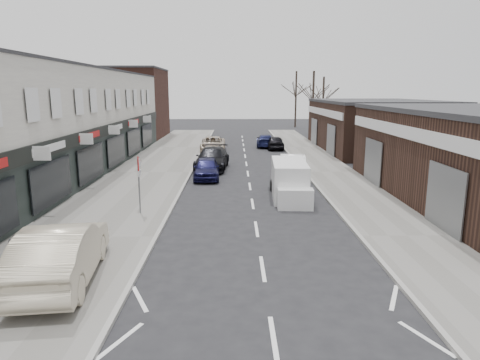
{
  "coord_description": "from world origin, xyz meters",
  "views": [
    {
      "loc": [
        -0.87,
        -6.8,
        5.58
      ],
      "look_at": [
        -0.71,
        7.44,
        2.6
      ],
      "focal_mm": 32.0,
      "sensor_mm": 36.0,
      "label": 1
    }
  ],
  "objects_px": {
    "sedan_on_pavement": "(61,253)",
    "parked_car_right_a": "(292,165)",
    "parked_car_left_c": "(213,144)",
    "parked_car_right_c": "(265,141)",
    "white_van": "(289,181)",
    "pedestrian": "(17,264)",
    "warning_sign": "(139,168)",
    "parked_car_right_b": "(275,142)",
    "parked_car_left_a": "(207,168)",
    "parked_car_left_b": "(212,158)"
  },
  "relations": [
    {
      "from": "sedan_on_pavement",
      "to": "parked_car_right_a",
      "type": "height_order",
      "value": "sedan_on_pavement"
    },
    {
      "from": "parked_car_left_c",
      "to": "parked_car_right_a",
      "type": "relative_size",
      "value": 1.08
    },
    {
      "from": "parked_car_right_a",
      "to": "parked_car_right_c",
      "type": "distance_m",
      "value": 15.23
    },
    {
      "from": "white_van",
      "to": "pedestrian",
      "type": "distance_m",
      "value": 14.1
    },
    {
      "from": "warning_sign",
      "to": "parked_car_right_c",
      "type": "distance_m",
      "value": 25.51
    },
    {
      "from": "parked_car_right_b",
      "to": "parked_car_right_c",
      "type": "relative_size",
      "value": 0.9
    },
    {
      "from": "white_van",
      "to": "sedan_on_pavement",
      "type": "bearing_deg",
      "value": -124.71
    },
    {
      "from": "parked_car_left_a",
      "to": "parked_car_right_a",
      "type": "height_order",
      "value": "parked_car_right_a"
    },
    {
      "from": "pedestrian",
      "to": "parked_car_left_a",
      "type": "distance_m",
      "value": 16.56
    },
    {
      "from": "parked_car_left_a",
      "to": "parked_car_right_a",
      "type": "xyz_separation_m",
      "value": [
        5.64,
        0.84,
        0.06
      ]
    },
    {
      "from": "parked_car_left_b",
      "to": "parked_car_right_b",
      "type": "distance_m",
      "value": 12.04
    },
    {
      "from": "parked_car_right_a",
      "to": "parked_car_right_c",
      "type": "bearing_deg",
      "value": -82.47
    },
    {
      "from": "parked_car_right_b",
      "to": "parked_car_right_c",
      "type": "bearing_deg",
      "value": -67.31
    },
    {
      "from": "sedan_on_pavement",
      "to": "pedestrian",
      "type": "bearing_deg",
      "value": 27.86
    },
    {
      "from": "white_van",
      "to": "sedan_on_pavement",
      "type": "xyz_separation_m",
      "value": [
        -7.93,
        -10.3,
        0.07
      ]
    },
    {
      "from": "white_van",
      "to": "parked_car_left_a",
      "type": "xyz_separation_m",
      "value": [
        -4.72,
        5.07,
        -0.22
      ]
    },
    {
      "from": "parked_car_right_c",
      "to": "parked_car_right_a",
      "type": "bearing_deg",
      "value": 96.55
    },
    {
      "from": "warning_sign",
      "to": "parked_car_right_b",
      "type": "relative_size",
      "value": 0.7
    },
    {
      "from": "parked_car_right_b",
      "to": "parked_car_right_c",
      "type": "height_order",
      "value": "parked_car_right_b"
    },
    {
      "from": "sedan_on_pavement",
      "to": "parked_car_left_c",
      "type": "xyz_separation_m",
      "value": [
        2.99,
        28.09,
        -0.3
      ]
    },
    {
      "from": "parked_car_right_a",
      "to": "white_van",
      "type": "bearing_deg",
      "value": 85.93
    },
    {
      "from": "parked_car_left_c",
      "to": "parked_car_right_c",
      "type": "relative_size",
      "value": 1.14
    },
    {
      "from": "parked_car_left_c",
      "to": "parked_car_right_b",
      "type": "distance_m",
      "value": 6.12
    },
    {
      "from": "parked_car_right_b",
      "to": "pedestrian",
      "type": "bearing_deg",
      "value": 71.38
    },
    {
      "from": "pedestrian",
      "to": "parked_car_right_c",
      "type": "bearing_deg",
      "value": -86.33
    },
    {
      "from": "sedan_on_pavement",
      "to": "parked_car_left_a",
      "type": "height_order",
      "value": "sedan_on_pavement"
    },
    {
      "from": "sedan_on_pavement",
      "to": "pedestrian",
      "type": "distance_m",
      "value": 1.15
    },
    {
      "from": "white_van",
      "to": "parked_car_right_a",
      "type": "relative_size",
      "value": 1.1
    },
    {
      "from": "parked_car_right_a",
      "to": "sedan_on_pavement",
      "type": "bearing_deg",
      "value": 66.16
    },
    {
      "from": "parked_car_right_b",
      "to": "parked_car_left_a",
      "type": "bearing_deg",
      "value": 67.51
    },
    {
      "from": "parked_car_left_b",
      "to": "parked_car_right_a",
      "type": "bearing_deg",
      "value": -21.77
    },
    {
      "from": "sedan_on_pavement",
      "to": "parked_car_left_b",
      "type": "relative_size",
      "value": 0.98
    },
    {
      "from": "sedan_on_pavement",
      "to": "pedestrian",
      "type": "relative_size",
      "value": 3.32
    },
    {
      "from": "parked_car_left_b",
      "to": "parked_car_right_a",
      "type": "distance_m",
      "value": 6.07
    },
    {
      "from": "warning_sign",
      "to": "parked_car_left_b",
      "type": "bearing_deg",
      "value": 77.48
    },
    {
      "from": "warning_sign",
      "to": "pedestrian",
      "type": "bearing_deg",
      "value": -102.58
    },
    {
      "from": "warning_sign",
      "to": "white_van",
      "type": "distance_m",
      "value": 7.97
    },
    {
      "from": "warning_sign",
      "to": "parked_car_right_b",
      "type": "bearing_deg",
      "value": 70.04
    },
    {
      "from": "parked_car_left_c",
      "to": "parked_car_right_a",
      "type": "bearing_deg",
      "value": -64.62
    },
    {
      "from": "parked_car_left_c",
      "to": "parked_car_right_c",
      "type": "bearing_deg",
      "value": 32.08
    },
    {
      "from": "white_van",
      "to": "parked_car_left_c",
      "type": "xyz_separation_m",
      "value": [
        -4.94,
        17.79,
        -0.23
      ]
    },
    {
      "from": "parked_car_right_b",
      "to": "parked_car_right_c",
      "type": "distance_m",
      "value": 2.06
    },
    {
      "from": "white_van",
      "to": "parked_car_right_b",
      "type": "xyz_separation_m",
      "value": [
        1.01,
        19.24,
        -0.25
      ]
    },
    {
      "from": "white_van",
      "to": "parked_car_right_a",
      "type": "distance_m",
      "value": 5.99
    },
    {
      "from": "sedan_on_pavement",
      "to": "parked_car_left_a",
      "type": "xyz_separation_m",
      "value": [
        3.22,
        15.37,
        -0.3
      ]
    },
    {
      "from": "parked_car_left_a",
      "to": "parked_car_right_a",
      "type": "bearing_deg",
      "value": 6.63
    },
    {
      "from": "white_van",
      "to": "parked_car_right_a",
      "type": "bearing_deg",
      "value": 84.02
    },
    {
      "from": "warning_sign",
      "to": "white_van",
      "type": "xyz_separation_m",
      "value": [
        7.16,
        3.25,
        -1.29
      ]
    },
    {
      "from": "parked_car_left_a",
      "to": "parked_car_right_b",
      "type": "relative_size",
      "value": 1.04
    },
    {
      "from": "warning_sign",
      "to": "sedan_on_pavement",
      "type": "bearing_deg",
      "value": -96.28
    }
  ]
}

